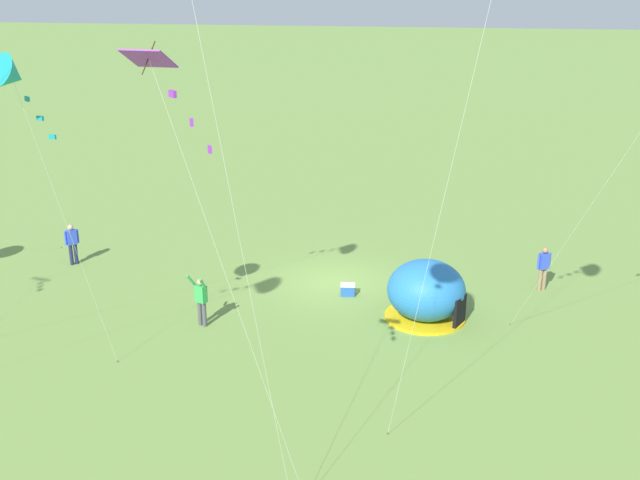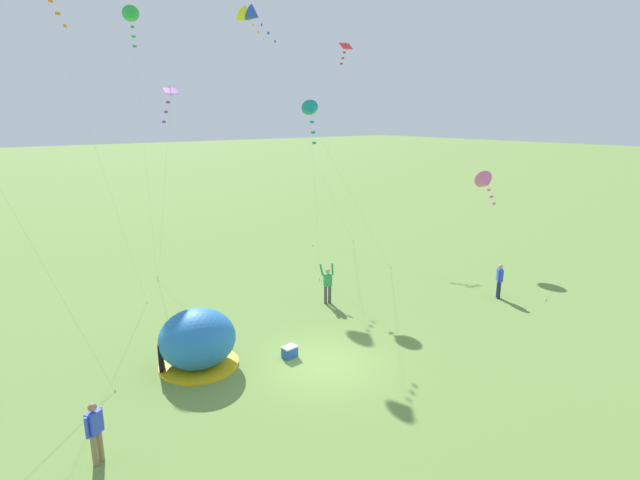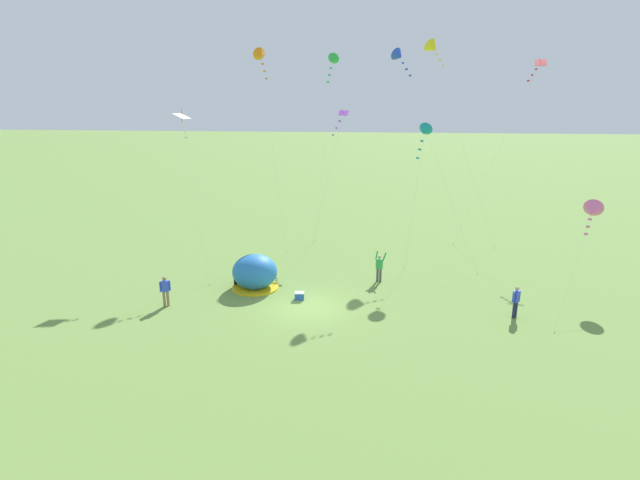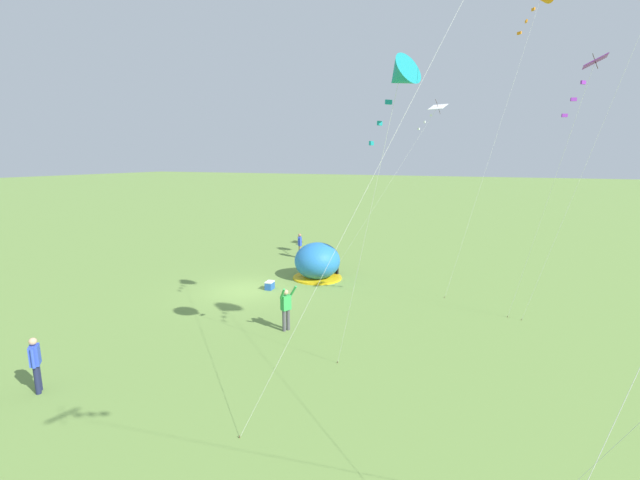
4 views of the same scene
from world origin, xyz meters
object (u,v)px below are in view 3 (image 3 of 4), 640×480
at_px(person_with_toddler, 165,290).
at_px(kite_teal, 424,131).
at_px(kite_purple, 341,119).
at_px(kite_red, 537,69).
at_px(kite_orange, 261,56).
at_px(kite_blue, 399,56).
at_px(cooler_box, 299,296).
at_px(kite_pink, 592,211).
at_px(kite_yellow, 433,48).
at_px(kite_green, 332,60).
at_px(person_arms_raised, 379,266).
at_px(popup_tent, 255,272).
at_px(person_watching_sky, 516,300).
at_px(kite_white, 183,121).

relative_size(person_with_toddler, kite_teal, 0.18).
height_order(kite_purple, kite_red, kite_red).
height_order(kite_orange, kite_red, kite_orange).
bearing_deg(person_with_toddler, kite_teal, 35.22).
bearing_deg(kite_blue, kite_purple, 150.92).
distance_m(cooler_box, kite_pink, 17.53).
xyz_separation_m(kite_purple, kite_teal, (5.94, -4.98, -0.57)).
relative_size(kite_yellow, kite_blue, 1.08).
bearing_deg(kite_blue, kite_yellow, 63.71).
xyz_separation_m(kite_orange, kite_teal, (11.82, -3.52, -5.14)).
xyz_separation_m(kite_yellow, kite_green, (-7.93, -1.19, -0.97)).
height_order(person_arms_raised, kite_green, kite_green).
xyz_separation_m(person_arms_raised, person_with_toddler, (-11.67, -5.21, -0.03)).
bearing_deg(kite_orange, kite_teal, -16.57).
distance_m(popup_tent, person_with_toddler, 5.32).
distance_m(kite_purple, kite_pink, 18.81).
bearing_deg(kite_pink, kite_yellow, 121.53).
bearing_deg(kite_purple, person_watching_sky, -54.72).
bearing_deg(kite_red, kite_teal, -138.90).
height_order(cooler_box, kite_blue, kite_blue).
bearing_deg(kite_teal, kite_green, 133.35).
bearing_deg(person_watching_sky, kite_green, 123.68).
distance_m(person_arms_raised, kite_green, 18.32).
bearing_deg(kite_red, kite_pink, -88.84).
distance_m(person_arms_raised, kite_teal, 9.78).
relative_size(popup_tent, kite_red, 0.20).
bearing_deg(person_watching_sky, cooler_box, 174.44).
relative_size(person_arms_raised, person_watching_sky, 1.10).
distance_m(kite_white, kite_orange, 8.09).
bearing_deg(kite_red, person_with_toddler, -142.39).
bearing_deg(kite_yellow, kite_blue, -116.29).
bearing_deg(kite_pink, kite_orange, 158.09).
height_order(kite_yellow, kite_purple, kite_yellow).
bearing_deg(person_arms_raised, person_with_toddler, -155.97).
xyz_separation_m(person_with_toddler, kite_blue, (12.62, 12.85, 12.96)).
bearing_deg(kite_pink, person_watching_sky, -137.65).
relative_size(person_with_toddler, kite_orange, 0.12).
relative_size(kite_orange, kite_pink, 2.10).
bearing_deg(kite_teal, kite_yellow, 82.83).
height_order(popup_tent, kite_orange, kite_orange).
bearing_deg(kite_teal, kite_purple, 140.00).
relative_size(kite_purple, kite_teal, 1.08).
bearing_deg(kite_pink, popup_tent, -174.28).
distance_m(kite_white, kite_teal, 16.16).
distance_m(person_arms_raised, person_watching_sky, 8.41).
height_order(person_arms_raised, kite_yellow, kite_yellow).
height_order(kite_white, kite_yellow, kite_yellow).
xyz_separation_m(person_with_toddler, kite_green, (7.55, 17.45, 13.03)).
distance_m(person_watching_sky, kite_white, 23.48).
relative_size(person_arms_raised, kite_green, 0.13).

